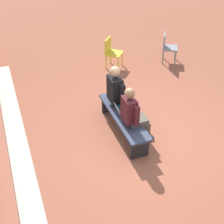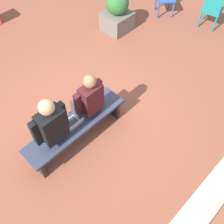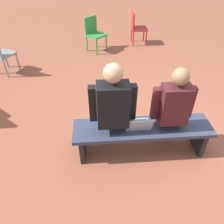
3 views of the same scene
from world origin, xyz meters
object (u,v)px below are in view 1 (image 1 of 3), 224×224
Objects in this scene: bench at (123,119)px; plastic_chair_near_bench_right at (168,46)px; person_student at (134,114)px; laptop at (122,111)px; plastic_chair_near_bench_left at (112,51)px; person_adult at (120,93)px.

plastic_chair_near_bench_right reaches higher than bench.
person_student reaches higher than laptop.
laptop is 0.38× the size of plastic_chair_near_bench_left.
person_student is 3.80m from plastic_chair_near_bench_right.
person_adult is 1.63× the size of plastic_chair_near_bench_right.
person_student is (-0.34, -0.06, 0.34)m from bench.
bench is 2.14× the size of plastic_chair_near_bench_right.
bench is 5.63× the size of laptop.
plastic_chair_near_bench_right is at bearing -39.34° from person_student.
plastic_chair_near_bench_left reaches higher than laptop.
plastic_chair_near_bench_right is (2.20, -2.40, -0.25)m from person_adult.
plastic_chair_near_bench_left is (2.79, -0.85, -0.02)m from laptop.
person_adult is 2.60m from plastic_chair_near_bench_left.
person_student is 0.73m from person_adult.
bench is 3.58m from plastic_chair_near_bench_right.
laptop is at bearing 9.94° from bench.
plastic_chair_near_bench_right is at bearing -99.14° from plastic_chair_near_bench_left.
plastic_chair_near_bench_right is 1.00× the size of plastic_chair_near_bench_left.
person_adult reaches higher than plastic_chair_near_bench_left.
laptop is (0.41, 0.08, -0.19)m from person_student.
person_adult is 4.29× the size of laptop.
person_adult is at bearing -10.03° from bench.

